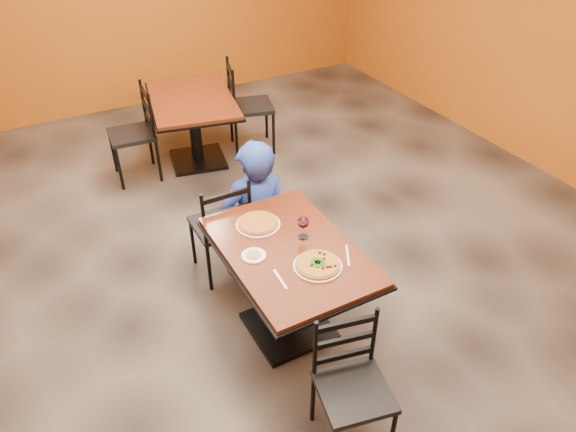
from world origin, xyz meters
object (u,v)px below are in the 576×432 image
chair_second_right (251,106)px  side_plate (254,256)px  pizza_far (258,223)px  plate_main (318,266)px  plate_far (258,225)px  diner (255,206)px  pizza_main (318,264)px  chair_second_left (132,135)px  table_second (193,115)px  chair_main_near (354,392)px  wine_glass (303,227)px  table_main (289,271)px  chair_main_far (220,225)px

chair_second_right → side_plate: (-1.21, -2.61, 0.25)m
pizza_far → side_plate: bearing=-120.8°
plate_main → plate_far: same height
plate_main → diner: bearing=86.9°
plate_main → pizza_main: pizza_main is taller
chair_second_left → pizza_far: chair_second_left is taller
chair_second_left → plate_far: size_ratio=3.11×
table_second → chair_main_near: chair_main_near is taller
chair_second_left → wine_glass: (0.51, -2.59, 0.36)m
table_main → plate_far: (-0.06, 0.33, 0.20)m
side_plate → plate_far: bearing=59.2°
chair_main_near → pizza_main: chair_main_near is taller
table_second → pizza_main: size_ratio=4.96×
diner → plate_far: 0.54m
chair_main_far → chair_second_left: chair_second_left is taller
pizza_main → chair_second_right: bearing=72.7°
side_plate → pizza_far: bearing=59.2°
chair_main_far → diner: diner is taller
side_plate → wine_glass: 0.39m
side_plate → wine_glass: wine_glass is taller
chair_main_far → chair_second_right: (1.13, 1.81, 0.06)m
table_main → plate_far: 0.39m
chair_main_far → chair_second_right: 2.13m
pizza_far → table_second: bearing=81.0°
chair_second_left → side_plate: size_ratio=6.03×
diner → wine_glass: diner is taller
chair_second_left → plate_main: 2.94m
table_main → table_second: size_ratio=0.87×
chair_second_right → plate_main: (-0.90, -2.89, 0.25)m
pizza_far → wine_glass: bearing=-52.6°
table_second → pizza_main: 2.91m
table_second → chair_second_right: 0.67m
chair_second_right → pizza_main: chair_second_right is taller
chair_main_far → chair_second_right: chair_second_right is taller
chair_main_near → wine_glass: (0.24, 1.00, 0.41)m
chair_second_right → wine_glass: size_ratio=5.64×
table_second → plate_main: bearing=-94.6°
pizza_main → wine_glass: 0.32m
pizza_far → wine_glass: (0.20, -0.27, 0.07)m
table_main → plate_far: bearing=101.1°
table_second → wine_glass: wine_glass is taller
plate_far → wine_glass: wine_glass is taller
diner → side_plate: size_ratio=7.12×
chair_main_near → plate_main: chair_main_near is taller
table_main → chair_main_near: size_ratio=1.43×
chair_main_far → chair_second_left: 1.82m
plate_main → wine_glass: wine_glass is taller
table_main → chair_second_left: bearing=97.9°
diner → plate_main: size_ratio=3.68×
plate_main → pizza_far: (-0.14, 0.57, 0.02)m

